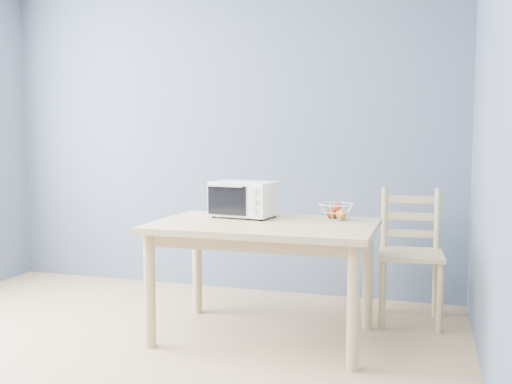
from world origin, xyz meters
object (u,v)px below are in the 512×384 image
(toaster_oven, at_px, (242,198))
(dining_chair, at_px, (410,256))
(fruit_basket, at_px, (337,211))
(dining_table, at_px, (264,238))

(toaster_oven, xyz_separation_m, dining_chair, (1.10, 0.45, -0.42))
(fruit_basket, bearing_deg, toaster_oven, -174.34)
(fruit_basket, bearing_deg, dining_chair, 39.66)
(fruit_basket, xyz_separation_m, dining_chair, (0.46, 0.39, -0.35))
(dining_table, relative_size, toaster_oven, 3.09)
(toaster_oven, relative_size, dining_chair, 0.49)
(fruit_basket, height_order, dining_chair, dining_chair)
(dining_chair, bearing_deg, toaster_oven, -161.75)
(toaster_oven, distance_m, dining_chair, 1.26)
(dining_table, xyz_separation_m, toaster_oven, (-0.22, 0.20, 0.23))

